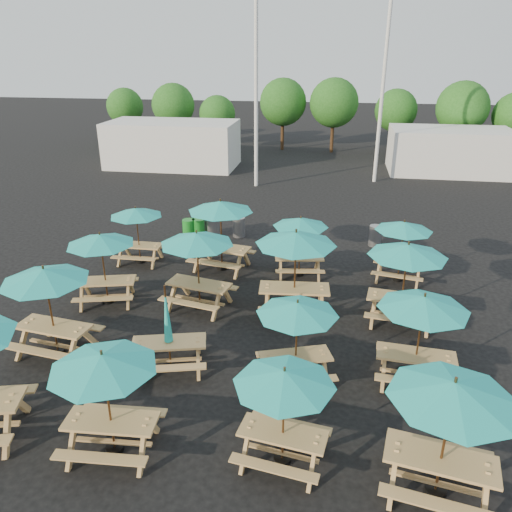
% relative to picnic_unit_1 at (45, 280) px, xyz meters
% --- Properties ---
extents(ground, '(120.00, 120.00, 0.00)m').
position_rel_picnic_unit_1_xyz_m(ground, '(4.34, 2.88, -2.01)').
color(ground, black).
rests_on(ground, ground).
extents(picnic_unit_1, '(2.35, 2.35, 2.33)m').
position_rel_picnic_unit_1_xyz_m(picnic_unit_1, '(0.00, 0.00, 0.00)').
color(picnic_unit_1, tan).
rests_on(picnic_unit_1, ground).
extents(picnic_unit_2, '(2.37, 2.37, 2.19)m').
position_rel_picnic_unit_1_xyz_m(picnic_unit_2, '(0.09, 2.73, -0.12)').
color(picnic_unit_2, tan).
rests_on(picnic_unit_2, ground).
extents(picnic_unit_3, '(1.81, 1.81, 2.03)m').
position_rel_picnic_unit_1_xyz_m(picnic_unit_3, '(-0.05, 5.75, -0.26)').
color(picnic_unit_3, tan).
rests_on(picnic_unit_3, ground).
extents(picnic_unit_4, '(2.05, 2.05, 2.19)m').
position_rel_picnic_unit_1_xyz_m(picnic_unit_4, '(2.79, -2.89, -0.13)').
color(picnic_unit_4, tan).
rests_on(picnic_unit_4, ground).
extents(picnic_unit_5, '(2.04, 1.88, 2.19)m').
position_rel_picnic_unit_1_xyz_m(picnic_unit_5, '(3.00, -0.17, -1.11)').
color(picnic_unit_5, tan).
rests_on(picnic_unit_5, ground).
extents(picnic_unit_6, '(2.48, 2.48, 2.35)m').
position_rel_picnic_unit_1_xyz_m(picnic_unit_6, '(2.91, 2.86, 0.01)').
color(picnic_unit_6, tan).
rests_on(picnic_unit_6, ground).
extents(picnic_unit_7, '(2.55, 2.55, 2.45)m').
position_rel_picnic_unit_1_xyz_m(picnic_unit_7, '(2.95, 5.66, 0.10)').
color(picnic_unit_7, tan).
rests_on(picnic_unit_7, ground).
extents(picnic_unit_8, '(2.08, 2.08, 2.03)m').
position_rel_picnic_unit_1_xyz_m(picnic_unit_8, '(5.96, -2.65, -0.26)').
color(picnic_unit_8, tan).
rests_on(picnic_unit_8, ground).
extents(picnic_unit_9, '(2.32, 2.32, 2.04)m').
position_rel_picnic_unit_1_xyz_m(picnic_unit_9, '(5.98, -0.19, -0.25)').
color(picnic_unit_9, tan).
rests_on(picnic_unit_9, ground).
extents(picnic_unit_10, '(2.41, 2.41, 2.51)m').
position_rel_picnic_unit_1_xyz_m(picnic_unit_10, '(5.67, 2.92, 0.16)').
color(picnic_unit_10, tan).
rests_on(picnic_unit_10, ground).
extents(picnic_unit_11, '(2.04, 2.04, 2.04)m').
position_rel_picnic_unit_1_xyz_m(picnic_unit_11, '(5.61, 5.56, -0.26)').
color(picnic_unit_11, tan).
rests_on(picnic_unit_11, ground).
extents(picnic_unit_12, '(2.42, 2.42, 2.34)m').
position_rel_picnic_unit_1_xyz_m(picnic_unit_12, '(8.64, -2.95, 0.01)').
color(picnic_unit_12, tan).
rests_on(picnic_unit_12, ground).
extents(picnic_unit_13, '(2.14, 2.14, 2.22)m').
position_rel_picnic_unit_1_xyz_m(picnic_unit_13, '(8.65, 0.19, -0.10)').
color(picnic_unit_13, tan).
rests_on(picnic_unit_13, ground).
extents(picnic_unit_14, '(2.36, 2.36, 2.36)m').
position_rel_picnic_unit_1_xyz_m(picnic_unit_14, '(8.62, 2.88, 0.02)').
color(picnic_unit_14, tan).
rests_on(picnic_unit_14, ground).
extents(picnic_unit_15, '(2.14, 2.14, 2.04)m').
position_rel_picnic_unit_1_xyz_m(picnic_unit_15, '(8.85, 5.68, -0.25)').
color(picnic_unit_15, tan).
rests_on(picnic_unit_15, ground).
extents(waste_bin_0, '(0.50, 0.50, 0.80)m').
position_rel_picnic_unit_1_xyz_m(waste_bin_0, '(1.37, 8.44, -1.62)').
color(waste_bin_0, '#178223').
rests_on(waste_bin_0, ground).
extents(waste_bin_1, '(0.50, 0.50, 0.80)m').
position_rel_picnic_unit_1_xyz_m(waste_bin_1, '(1.00, 8.32, -1.62)').
color(waste_bin_1, '#178223').
rests_on(waste_bin_1, ground).
extents(waste_bin_2, '(0.50, 0.50, 0.80)m').
position_rel_picnic_unit_1_xyz_m(waste_bin_2, '(1.84, 8.66, -1.62)').
color(waste_bin_2, gray).
rests_on(waste_bin_2, ground).
extents(waste_bin_3, '(0.50, 0.50, 0.80)m').
position_rel_picnic_unit_1_xyz_m(waste_bin_3, '(1.90, 8.77, -1.62)').
color(waste_bin_3, gray).
rests_on(waste_bin_3, ground).
extents(waste_bin_4, '(0.50, 0.50, 0.80)m').
position_rel_picnic_unit_1_xyz_m(waste_bin_4, '(2.92, 8.90, -1.62)').
color(waste_bin_4, gray).
rests_on(waste_bin_4, ground).
extents(waste_bin_5, '(0.50, 0.50, 0.80)m').
position_rel_picnic_unit_1_xyz_m(waste_bin_5, '(8.28, 8.74, -1.62)').
color(waste_bin_5, gray).
rests_on(waste_bin_5, ground).
extents(mast_0, '(0.20, 0.20, 12.00)m').
position_rel_picnic_unit_1_xyz_m(mast_0, '(2.34, 16.88, 3.99)').
color(mast_0, silver).
rests_on(mast_0, ground).
extents(mast_1, '(0.20, 0.20, 12.00)m').
position_rel_picnic_unit_1_xyz_m(mast_1, '(8.84, 18.88, 3.99)').
color(mast_1, silver).
rests_on(mast_1, ground).
extents(event_tent_0, '(8.00, 4.00, 2.80)m').
position_rel_picnic_unit_1_xyz_m(event_tent_0, '(-3.66, 20.88, -0.61)').
color(event_tent_0, silver).
rests_on(event_tent_0, ground).
extents(event_tent_1, '(7.00, 4.00, 2.60)m').
position_rel_picnic_unit_1_xyz_m(event_tent_1, '(13.34, 21.88, -0.71)').
color(event_tent_1, silver).
rests_on(event_tent_1, ground).
extents(tree_0, '(2.80, 2.80, 4.24)m').
position_rel_picnic_unit_1_xyz_m(tree_0, '(-9.73, 28.13, 0.82)').
color(tree_0, '#382314').
rests_on(tree_0, ground).
extents(tree_1, '(3.11, 3.11, 4.72)m').
position_rel_picnic_unit_1_xyz_m(tree_1, '(-5.41, 26.79, 1.14)').
color(tree_1, '#382314').
rests_on(tree_1, ground).
extents(tree_2, '(2.59, 2.59, 3.93)m').
position_rel_picnic_unit_1_xyz_m(tree_2, '(-2.05, 26.54, 0.61)').
color(tree_2, '#382314').
rests_on(tree_2, ground).
extents(tree_3, '(3.36, 3.36, 5.09)m').
position_rel_picnic_unit_1_xyz_m(tree_3, '(2.59, 27.60, 1.39)').
color(tree_3, '#382314').
rests_on(tree_3, ground).
extents(tree_4, '(3.41, 3.41, 5.17)m').
position_rel_picnic_unit_1_xyz_m(tree_4, '(6.24, 27.14, 1.44)').
color(tree_4, '#382314').
rests_on(tree_4, ground).
extents(tree_5, '(2.94, 2.94, 4.45)m').
position_rel_picnic_unit_1_xyz_m(tree_5, '(10.56, 27.56, 0.96)').
color(tree_5, '#382314').
rests_on(tree_5, ground).
extents(tree_6, '(3.38, 3.38, 5.13)m').
position_rel_picnic_unit_1_xyz_m(tree_6, '(14.57, 25.78, 1.41)').
color(tree_6, '#382314').
rests_on(tree_6, ground).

